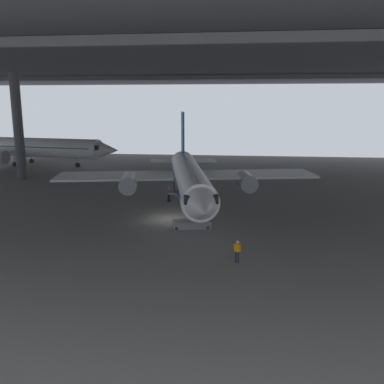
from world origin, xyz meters
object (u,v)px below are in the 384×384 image
airplane_main (189,177)px  crew_worker_near_nose (237,250)px  airplane_distant (31,148)px  boarding_stairs (191,220)px  crew_worker_by_stairs (195,211)px

airplane_main → crew_worker_near_nose: (5.86, -17.66, -2.28)m
airplane_main → crew_worker_near_nose: 18.75m
crew_worker_near_nose → airplane_distant: size_ratio=0.05×
airplane_main → boarding_stairs: size_ratio=7.37×
boarding_stairs → crew_worker_near_nose: boarding_stairs is taller
airplane_main → boarding_stairs: 9.56m
boarding_stairs → crew_worker_near_nose: (4.50, -8.56, 0.28)m
crew_worker_near_nose → crew_worker_by_stairs: 11.70m
airplane_main → airplane_distant: (-33.96, 28.22, 0.16)m
airplane_main → crew_worker_by_stairs: (1.45, -6.83, -2.25)m
boarding_stairs → crew_worker_by_stairs: size_ratio=2.52×
boarding_stairs → crew_worker_near_nose: size_ratio=2.57×
boarding_stairs → crew_worker_by_stairs: boarding_stairs is taller
airplane_main → crew_worker_near_nose: bearing=-71.6°
airplane_main → airplane_distant: airplane_distant is taller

